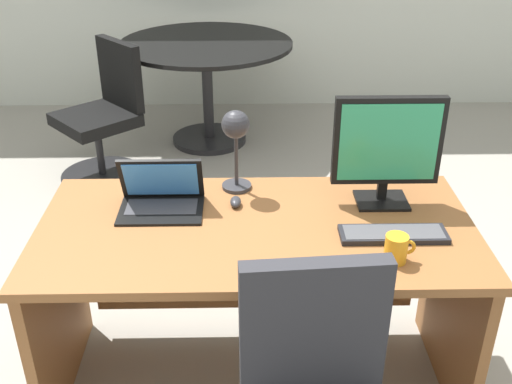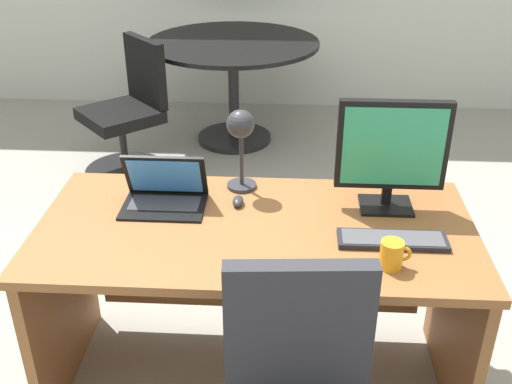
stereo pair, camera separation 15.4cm
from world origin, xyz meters
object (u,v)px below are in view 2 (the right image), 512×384
Objects in this scene: coffee_mug at (392,255)px; meeting_table at (233,66)px; desk at (256,268)px; keyboard at (392,240)px; mouse at (238,201)px; desk_lamp at (241,134)px; monitor at (392,150)px; meeting_chair_near at (129,121)px; laptop at (165,189)px.

coffee_mug is 0.08× the size of meeting_table.
desk is at bearing 148.45° from coffee_mug.
mouse is (-0.56, 0.24, 0.01)m from keyboard.
keyboard reaches higher than desk.
desk_lamp is at bearing 147.23° from keyboard.
desk_lamp is (0.00, 0.12, 0.23)m from mouse.
monitor is 0.45m from coffee_mug.
desk_lamp reaches higher than mouse.
keyboard is 2.51m from meeting_chair_near.
monitor is at bearing -10.73° from desk_lamp.
desk_lamp is (-0.57, 0.11, 0.00)m from monitor.
mouse is at bearing -0.06° from laptop.
desk is 0.53m from desk_lamp.
laptop is (-0.36, 0.10, 0.29)m from desk.
desk_lamp is at bearing 136.40° from coffee_mug.
meeting_table is at bearing 107.18° from keyboard.
monitor is at bearing 1.11° from laptop.
monitor is at bearing 1.70° from mouse.
mouse is 2.02m from meeting_chair_near.
mouse is 2.38m from meeting_table.
laptop is 0.25× the size of meeting_table.
coffee_mug is at bearing -94.87° from monitor.
mouse is at bearing -62.94° from meeting_chair_near.
laptop is at bearing -178.89° from monitor.
monitor is 0.87m from laptop.
desk_lamp is at bearing -83.81° from meeting_table.
desk is 1.75× the size of meeting_chair_near.
meeting_chair_near is (-1.46, 2.00, -0.38)m from keyboard.
meeting_chair_near reaches higher than coffee_mug.
desk is 4.22× the size of keyboard.
meeting_chair_near is at bearing 117.06° from mouse.
desk_lamp is (-0.07, 0.23, 0.47)m from desk.
desk is at bearing -82.68° from meeting_table.
laptop reaches higher than desk.
monitor is at bearing 88.01° from keyboard.
meeting_chair_near reaches higher than meeting_table.
coffee_mug is at bearing -74.19° from meeting_table.
meeting_table is (-0.24, 2.23, -0.40)m from desk_lamp.
coffee_mug is at bearing -99.68° from keyboard.
desk_lamp is (-0.56, 0.36, 0.24)m from keyboard.
meeting_chair_near reaches higher than mouse.
meeting_table is at bearing 96.19° from desk_lamp.
coffee_mug is at bearing -43.60° from desk_lamp.
coffee_mug is (0.46, -0.28, 0.27)m from desk.
keyboard is at bearing -72.82° from meeting_table.
meeting_table is (-0.78, 2.74, -0.20)m from coffee_mug.
monitor is 0.34× the size of meeting_table.
desk is 15.46× the size of coffee_mug.
meeting_chair_near is (-1.44, 2.15, -0.42)m from coffee_mug.
meeting_table reaches higher than keyboard.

